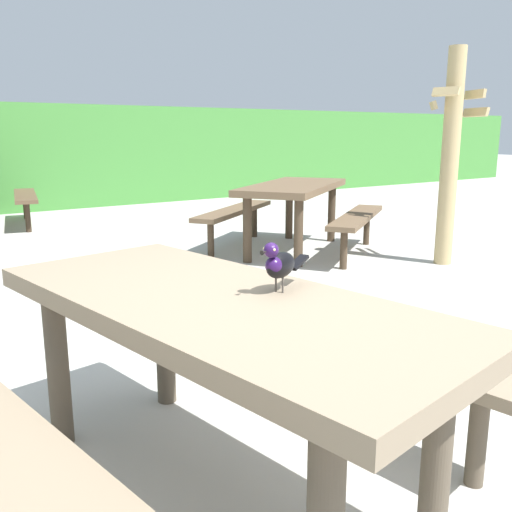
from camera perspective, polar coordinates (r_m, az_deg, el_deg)
ground_plane at (r=2.24m, az=3.74°, el=-22.34°), size 60.00×60.00×0.00m
picnic_table_foreground at (r=1.96m, az=-4.05°, el=-9.22°), size 1.94×1.97×0.74m
bird_grackle at (r=1.91m, az=2.37°, el=-0.78°), size 0.28×0.14×0.18m
picnic_table_mid_left at (r=6.11m, az=3.86°, el=5.66°), size 2.36×2.36×0.74m
stalk_post_right_side at (r=5.76m, az=19.27°, el=9.61°), size 0.55×0.51×2.07m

